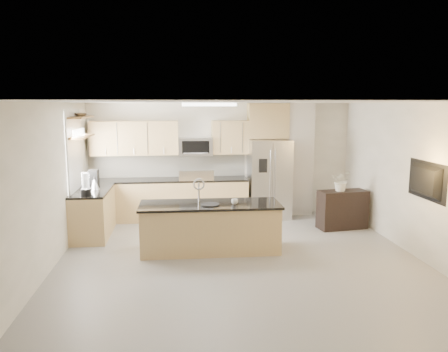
{
  "coord_description": "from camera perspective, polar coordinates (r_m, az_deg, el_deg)",
  "views": [
    {
      "loc": [
        -1.01,
        -6.74,
        2.57
      ],
      "look_at": [
        -0.14,
        1.3,
        1.23
      ],
      "focal_mm": 35.0,
      "sensor_mm": 36.0,
      "label": 1
    }
  ],
  "objects": [
    {
      "name": "partition_column",
      "position": [
        10.31,
        9.81,
        2.17
      ],
      "size": [
        0.6,
        0.3,
        2.6
      ],
      "primitive_type": "cube",
      "color": "beige",
      "rests_on": "floor"
    },
    {
      "name": "wall_left",
      "position": [
        7.14,
        -22.25,
        -1.57
      ],
      "size": [
        0.02,
        6.5,
        2.6
      ],
      "primitive_type": "cube",
      "color": "white",
      "rests_on": "floor"
    },
    {
      "name": "bowl",
      "position": [
        8.97,
        -18.17,
        7.69
      ],
      "size": [
        0.4,
        0.4,
        0.08
      ],
      "primitive_type": "imported",
      "rotation": [
        0.0,
        0.0,
        0.24
      ],
      "color": "#B5B5B7",
      "rests_on": "shelf_upper"
    },
    {
      "name": "coffee_maker",
      "position": [
        9.19,
        -16.65,
        -0.33
      ],
      "size": [
        0.18,
        0.23,
        0.34
      ],
      "color": "black",
      "rests_on": "left_counter"
    },
    {
      "name": "cup",
      "position": [
        7.58,
        1.39,
        -3.36
      ],
      "size": [
        0.14,
        0.14,
        0.09
      ],
      "primitive_type": "imported",
      "rotation": [
        0.0,
        0.0,
        -0.22
      ],
      "color": "white",
      "rests_on": "island"
    },
    {
      "name": "upper_cabinets",
      "position": [
        9.85,
        -7.89,
        4.95
      ],
      "size": [
        3.5,
        0.33,
        0.75
      ],
      "color": "tan",
      "rests_on": "wall_back"
    },
    {
      "name": "window",
      "position": [
        8.85,
        -18.99,
        2.91
      ],
      "size": [
        0.04,
        1.15,
        1.65
      ],
      "color": "white",
      "rests_on": "wall_left"
    },
    {
      "name": "platter",
      "position": [
        7.53,
        -1.82,
        -3.74
      ],
      "size": [
        0.39,
        0.39,
        0.02
      ],
      "primitive_type": "cylinder",
      "rotation": [
        0.0,
        0.0,
        -0.23
      ],
      "color": "black",
      "rests_on": "island"
    },
    {
      "name": "refrigerator",
      "position": [
        9.97,
        5.89,
        -0.37
      ],
      "size": [
        0.92,
        0.78,
        1.78
      ],
      "color": "#B5B5B7",
      "rests_on": "floor"
    },
    {
      "name": "television",
      "position": [
        7.72,
        24.45,
        -0.56
      ],
      "size": [
        0.14,
        1.08,
        0.62
      ],
      "primitive_type": "imported",
      "rotation": [
        0.0,
        0.0,
        1.57
      ],
      "color": "black",
      "rests_on": "wall_right"
    },
    {
      "name": "left_counter",
      "position": [
        9.0,
        -16.71,
        -4.59
      ],
      "size": [
        0.66,
        1.5,
        0.92
      ],
      "color": "tan",
      "rests_on": "floor"
    },
    {
      "name": "back_counter",
      "position": [
        9.89,
        -7.29,
        -2.94
      ],
      "size": [
        3.55,
        0.66,
        1.44
      ],
      "color": "tan",
      "rests_on": "floor"
    },
    {
      "name": "floor",
      "position": [
        7.28,
        2.26,
        -11.3
      ],
      "size": [
        6.5,
        6.5,
        0.0
      ],
      "primitive_type": "plane",
      "color": "gray",
      "rests_on": "ground"
    },
    {
      "name": "wall_back",
      "position": [
        10.12,
        -0.4,
        2.16
      ],
      "size": [
        6.0,
        0.02,
        2.6
      ],
      "primitive_type": "cube",
      "color": "white",
      "rests_on": "floor"
    },
    {
      "name": "kettle",
      "position": [
        8.89,
        -16.54,
        -1.02
      ],
      "size": [
        0.19,
        0.19,
        0.24
      ],
      "color": "#B5B5B7",
      "rests_on": "left_counter"
    },
    {
      "name": "credenza",
      "position": [
        9.44,
        15.2,
        -4.24
      ],
      "size": [
        1.05,
        0.56,
        0.8
      ],
      "primitive_type": "cube",
      "rotation": [
        0.0,
        0.0,
        0.14
      ],
      "color": "black",
      "rests_on": "floor"
    },
    {
      "name": "wall_right",
      "position": [
        7.94,
        24.26,
        -0.65
      ],
      "size": [
        0.02,
        6.5,
        2.6
      ],
      "primitive_type": "cube",
      "color": "white",
      "rests_on": "floor"
    },
    {
      "name": "shelf_lower",
      "position": [
        8.9,
        -18.16,
        4.92
      ],
      "size": [
        0.3,
        1.2,
        0.04
      ],
      "primitive_type": "cube",
      "color": "brown",
      "rests_on": "wall_left"
    },
    {
      "name": "flower_vase",
      "position": [
        9.24,
        15.13,
        0.06
      ],
      "size": [
        0.75,
        0.71,
        0.65
      ],
      "primitive_type": "imported",
      "rotation": [
        0.0,
        0.0,
        -0.43
      ],
      "color": "silver",
      "rests_on": "credenza"
    },
    {
      "name": "wall_front",
      "position": [
        3.85,
        9.61,
        -10.01
      ],
      "size": [
        6.0,
        0.02,
        2.6
      ],
      "primitive_type": "cube",
      "color": "white",
      "rests_on": "floor"
    },
    {
      "name": "blender",
      "position": [
        8.32,
        -17.62,
        -1.22
      ],
      "size": [
        0.18,
        0.18,
        0.42
      ],
      "color": "black",
      "rests_on": "left_counter"
    },
    {
      "name": "range",
      "position": [
        9.89,
        -3.66,
        -2.89
      ],
      "size": [
        0.76,
        0.64,
        1.14
      ],
      "color": "black",
      "rests_on": "floor"
    },
    {
      "name": "microwave",
      "position": [
        9.83,
        -3.76,
        3.87
      ],
      "size": [
        0.76,
        0.4,
        0.4
      ],
      "color": "#B5B5B7",
      "rests_on": "upper_cabinets"
    },
    {
      "name": "ceiling_fixture",
      "position": [
        8.36,
        -2.01,
        9.31
      ],
      "size": [
        1.0,
        0.5,
        0.06
      ],
      "primitive_type": "cube",
      "color": "white",
      "rests_on": "ceiling"
    },
    {
      "name": "ceiling",
      "position": [
        6.81,
        2.4,
        9.63
      ],
      "size": [
        6.0,
        6.5,
        0.02
      ],
      "primitive_type": "cube",
      "color": "white",
      "rests_on": "wall_back"
    },
    {
      "name": "shelf_upper",
      "position": [
        8.88,
        -18.28,
        7.3
      ],
      "size": [
        0.3,
        1.2,
        0.04
      ],
      "primitive_type": "cube",
      "color": "brown",
      "rests_on": "wall_left"
    },
    {
      "name": "island",
      "position": [
        7.75,
        -1.83,
        -6.66
      ],
      "size": [
        2.47,
        0.92,
        1.27
      ],
      "rotation": [
        0.0,
        0.0,
        -0.01
      ],
      "color": "tan",
      "rests_on": "floor"
    }
  ]
}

